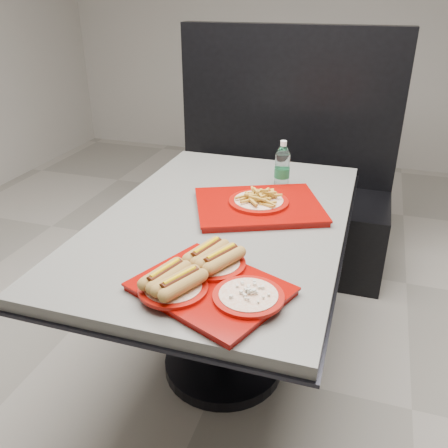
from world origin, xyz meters
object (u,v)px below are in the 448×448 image
(booth_bench, at_px, (278,194))
(tray_far, at_px, (259,203))
(water_bottle, at_px, (282,168))
(tray_near, at_px, (207,280))
(diner_table, at_px, (223,254))

(booth_bench, distance_m, tray_far, 1.07)
(booth_bench, xyz_separation_m, water_bottle, (0.15, -0.74, 0.44))
(tray_near, bearing_deg, booth_bench, 93.81)
(diner_table, bearing_deg, water_bottle, 67.00)
(diner_table, distance_m, tray_far, 0.24)
(tray_near, bearing_deg, diner_table, 102.33)
(booth_bench, relative_size, water_bottle, 6.51)
(tray_near, distance_m, water_bottle, 0.84)
(tray_far, relative_size, water_bottle, 2.82)
(diner_table, height_order, booth_bench, booth_bench)
(booth_bench, bearing_deg, tray_far, -83.59)
(booth_bench, bearing_deg, water_bottle, -78.57)
(diner_table, bearing_deg, booth_bench, 90.00)
(tray_far, xyz_separation_m, water_bottle, (0.04, 0.25, 0.06))
(booth_bench, relative_size, tray_far, 2.31)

